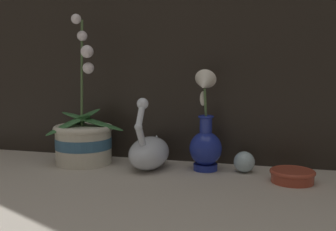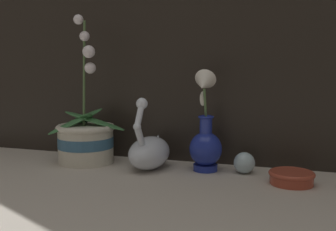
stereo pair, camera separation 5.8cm
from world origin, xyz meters
The scene contains 6 objects.
ground_plane centered at (0.00, 0.00, 0.00)m, with size 2.80×2.80×0.00m, color #BCB2A3.
orchid_potted_plant centered at (-0.30, 0.12, 0.08)m, with size 0.24×0.21×0.47m.
swan_figurine centered at (-0.07, 0.11, 0.06)m, with size 0.12×0.21×0.22m.
blue_vase centered at (0.09, 0.14, 0.10)m, with size 0.10×0.12×0.30m.
glass_sphere centered at (0.21, 0.15, 0.03)m, with size 0.06×0.06×0.06m.
amber_dish centered at (0.34, 0.08, 0.02)m, with size 0.12×0.12×0.03m.
Camera 2 is at (0.35, -0.99, 0.30)m, focal length 42.00 mm.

